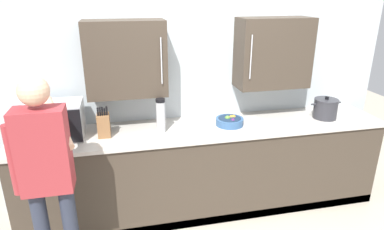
% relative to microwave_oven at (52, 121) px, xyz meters
% --- Properties ---
extents(back_wall_tiled, '(4.06, 0.44, 2.55)m').
position_rel_microwave_oven_xyz_m(back_wall_tiled, '(1.40, 0.28, 0.27)').
color(back_wall_tiled, '#B2BCC1').
rests_on(back_wall_tiled, ground_plane).
extents(counter_unit, '(3.61, 0.65, 0.92)m').
position_rel_microwave_oven_xyz_m(counter_unit, '(1.40, -0.04, -0.62)').
color(counter_unit, '#3D3328').
rests_on(counter_unit, ground_plane).
extents(microwave_oven, '(0.49, 0.38, 0.32)m').
position_rel_microwave_oven_xyz_m(microwave_oven, '(0.00, 0.00, 0.00)').
color(microwave_oven, '#B7BABF').
rests_on(microwave_oven, counter_unit).
extents(thermos_flask, '(0.09, 0.09, 0.33)m').
position_rel_microwave_oven_xyz_m(thermos_flask, '(0.96, -0.08, 0.00)').
color(thermos_flask, '#B7BABF').
rests_on(thermos_flask, counter_unit).
extents(fruit_bowl, '(0.27, 0.27, 0.09)m').
position_rel_microwave_oven_xyz_m(fruit_bowl, '(1.64, -0.04, -0.12)').
color(fruit_bowl, '#335684').
rests_on(fruit_bowl, counter_unit).
extents(stock_pot, '(0.34, 0.24, 0.23)m').
position_rel_microwave_oven_xyz_m(stock_pot, '(2.67, -0.07, -0.06)').
color(stock_pot, '#2D2D33').
rests_on(stock_pot, counter_unit).
extents(knife_block, '(0.11, 0.15, 0.29)m').
position_rel_microwave_oven_xyz_m(knife_block, '(0.44, -0.05, -0.05)').
color(knife_block, brown).
rests_on(knife_block, counter_unit).
extents(person_figure, '(0.44, 0.55, 1.66)m').
position_rel_microwave_oven_xyz_m(person_figure, '(0.07, -0.73, -0.09)').
color(person_figure, '#282D3D').
rests_on(person_figure, ground_plane).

